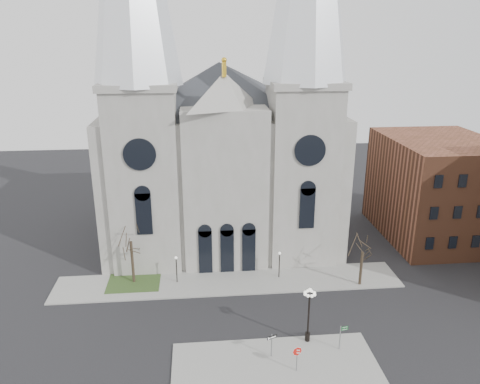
{
  "coord_description": "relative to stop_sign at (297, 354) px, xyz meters",
  "views": [
    {
      "loc": [
        -3.29,
        -37.06,
        27.65
      ],
      "look_at": [
        1.02,
        8.0,
        12.16
      ],
      "focal_mm": 35.0,
      "sensor_mm": 36.0,
      "label": 1
    }
  ],
  "objects": [
    {
      "name": "grass_patch",
      "position": [
        -15.68,
        16.68,
        -1.79
      ],
      "size": [
        6.0,
        5.0,
        0.18
      ],
      "primitive_type": "cube",
      "color": "#33491F",
      "rests_on": "ground"
    },
    {
      "name": "ped_lamp_left",
      "position": [
        -10.68,
        16.18,
        0.45
      ],
      "size": [
        0.32,
        0.32,
        3.26
      ],
      "color": "black",
      "rests_on": "sidewalk_far"
    },
    {
      "name": "street_name_sign",
      "position": [
        4.59,
        2.48,
        -0.31
      ],
      "size": [
        0.77,
        0.21,
        2.45
      ],
      "rotation": [
        0.0,
        0.0,
        0.21
      ],
      "color": "slate",
      "rests_on": "sidewalk_near"
    },
    {
      "name": "sidewalk_far",
      "position": [
        -4.68,
        15.68,
        -1.81
      ],
      "size": [
        40.0,
        6.0,
        0.14
      ],
      "primitive_type": "cube",
      "color": "gray",
      "rests_on": "ground"
    },
    {
      "name": "stop_sign",
      "position": [
        0.0,
        0.0,
        0.0
      ],
      "size": [
        0.87,
        0.18,
        2.43
      ],
      "rotation": [
        0.0,
        0.0,
        -0.18
      ],
      "color": "slate",
      "rests_on": "sidewalk_near"
    },
    {
      "name": "tree_right",
      "position": [
        10.32,
        13.68,
        2.59
      ],
      "size": [
        3.2,
        3.2,
        6.0
      ],
      "color": "black",
      "rests_on": "ground"
    },
    {
      "name": "globe_lamp",
      "position": [
        1.88,
        3.97,
        1.78
      ],
      "size": [
        1.41,
        1.41,
        5.6
      ],
      "rotation": [
        0.0,
        0.0,
        0.19
      ],
      "color": "black",
      "rests_on": "sidewalk_near"
    },
    {
      "name": "one_way_sign",
      "position": [
        -1.84,
        2.07,
        -0.2
      ],
      "size": [
        0.95,
        0.4,
        2.29
      ],
      "rotation": [
        0.0,
        0.0,
        0.37
      ],
      "color": "slate",
      "rests_on": "sidewalk_near"
    },
    {
      "name": "cathedral",
      "position": [
        -4.68,
        27.54,
        16.6
      ],
      "size": [
        33.0,
        26.66,
        54.0
      ],
      "color": "gray",
      "rests_on": "ground"
    },
    {
      "name": "ground",
      "position": [
        -4.68,
        4.68,
        -1.88
      ],
      "size": [
        160.0,
        160.0,
        0.0
      ],
      "primitive_type": "plane",
      "color": "black",
      "rests_on": "ground"
    },
    {
      "name": "tree_left",
      "position": [
        -15.68,
        16.68,
        3.71
      ],
      "size": [
        3.2,
        3.2,
        7.5
      ],
      "color": "black",
      "rests_on": "ground"
    },
    {
      "name": "bg_building_brick",
      "position": [
        25.32,
        26.68,
        5.12
      ],
      "size": [
        14.0,
        18.0,
        14.0
      ],
      "primitive_type": "cube",
      "color": "brown",
      "rests_on": "ground"
    },
    {
      "name": "ped_lamp_right",
      "position": [
        1.32,
        16.18,
        0.45
      ],
      "size": [
        0.32,
        0.32,
        3.26
      ],
      "color": "black",
      "rests_on": "sidewalk_far"
    },
    {
      "name": "sidewalk_near",
      "position": [
        -1.68,
        -0.32,
        -1.81
      ],
      "size": [
        18.0,
        10.0,
        0.14
      ],
      "primitive_type": "cube",
      "color": "gray",
      "rests_on": "ground"
    }
  ]
}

